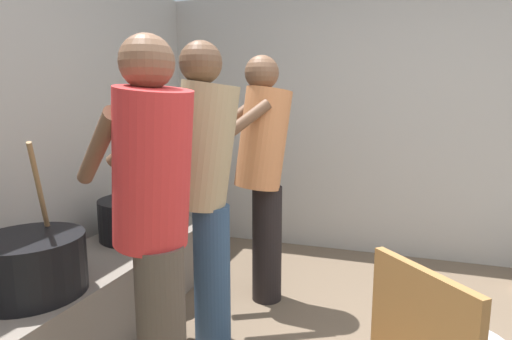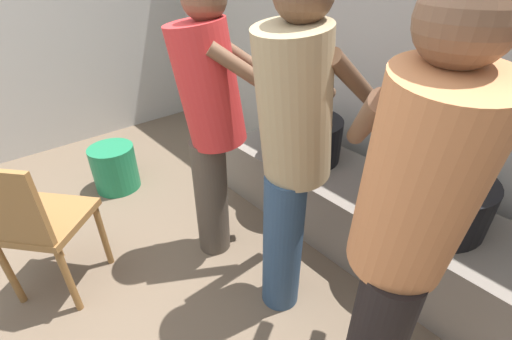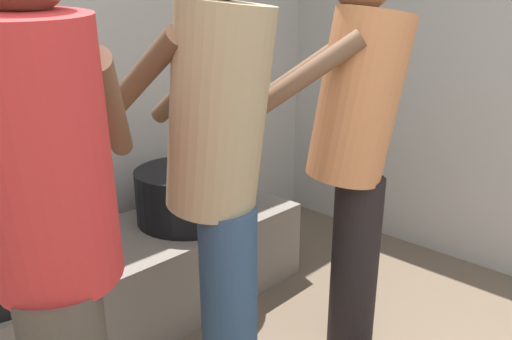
# 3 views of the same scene
# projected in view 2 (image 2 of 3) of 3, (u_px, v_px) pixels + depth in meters

# --- Properties ---
(block_enclosure_rear) EXTENTS (4.91, 0.20, 2.32)m
(block_enclosure_rear) POSITION_uv_depth(u_px,v_px,m) (368.00, 38.00, 2.37)
(block_enclosure_rear) COLOR #ADA8A0
(block_enclosure_rear) RESTS_ON ground_plane
(hearth_ledge) EXTENTS (2.01, 0.60, 0.43)m
(hearth_ledge) POSITION_uv_depth(u_px,v_px,m) (354.00, 208.00, 2.30)
(hearth_ledge) COLOR slate
(hearth_ledge) RESTS_ON ground_plane
(cooking_pot_main) EXTENTS (0.50, 0.50, 0.74)m
(cooking_pot_main) POSITION_uv_depth(u_px,v_px,m) (305.00, 138.00, 2.39)
(cooking_pot_main) COLOR black
(cooking_pot_main) RESTS_ON hearth_ledge
(cooking_pot_secondary) EXTENTS (0.54, 0.54, 0.27)m
(cooking_pot_secondary) POSITION_uv_depth(u_px,v_px,m) (434.00, 198.00, 1.82)
(cooking_pot_secondary) COLOR black
(cooking_pot_secondary) RESTS_ON hearth_ledge
(cook_in_red_shirt) EXTENTS (0.63, 0.73, 1.59)m
(cook_in_red_shirt) POSITION_uv_depth(u_px,v_px,m) (211.00, 117.00, 1.84)
(cook_in_red_shirt) COLOR #4C4238
(cook_in_red_shirt) RESTS_ON ground_plane
(cook_in_tan_shirt) EXTENTS (0.38, 0.70, 1.64)m
(cook_in_tan_shirt) POSITION_uv_depth(u_px,v_px,m) (293.00, 146.00, 1.49)
(cook_in_tan_shirt) COLOR navy
(cook_in_tan_shirt) RESTS_ON ground_plane
(cook_in_orange_shirt) EXTENTS (0.67, 0.73, 1.63)m
(cook_in_orange_shirt) POSITION_uv_depth(u_px,v_px,m) (405.00, 232.00, 1.04)
(cook_in_orange_shirt) COLOR black
(cook_in_orange_shirt) RESTS_ON ground_plane
(chair_brown_wood) EXTENTS (0.56, 0.56, 0.88)m
(chair_brown_wood) POSITION_uv_depth(u_px,v_px,m) (35.00, 222.00, 1.75)
(chair_brown_wood) COLOR olive
(chair_brown_wood) RESTS_ON ground_plane
(bucket_green_plastic) EXTENTS (0.35, 0.35, 0.37)m
(bucket_green_plastic) POSITION_uv_depth(u_px,v_px,m) (115.00, 168.00, 2.80)
(bucket_green_plastic) COLOR #1E7A4C
(bucket_green_plastic) RESTS_ON ground_plane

